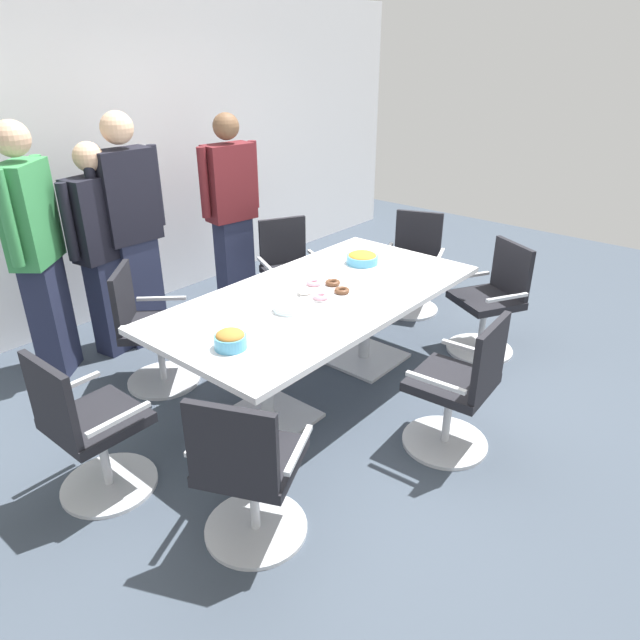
{
  "coord_description": "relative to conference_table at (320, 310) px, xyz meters",
  "views": [
    {
      "loc": [
        -2.79,
        -2.35,
        2.31
      ],
      "look_at": [
        0.0,
        0.0,
        0.55
      ],
      "focal_mm": 32.15,
      "sensor_mm": 36.0,
      "label": 1
    }
  ],
  "objects": [
    {
      "name": "ground_plane",
      "position": [
        0.0,
        0.0,
        -0.63
      ],
      "size": [
        10.0,
        10.0,
        0.01
      ],
      "primitive_type": "cube",
      "color": "#3D4754"
    },
    {
      "name": "back_wall",
      "position": [
        0.0,
        2.4,
        0.77
      ],
      "size": [
        8.0,
        0.1,
        2.8
      ],
      "primitive_type": "cube",
      "color": "white",
      "rests_on": "ground"
    },
    {
      "name": "conference_table",
      "position": [
        0.0,
        0.0,
        0.0
      ],
      "size": [
        2.4,
        1.2,
        0.75
      ],
      "color": "white",
      "rests_on": "ground"
    },
    {
      "name": "office_chair_0",
      "position": [
        1.66,
        0.25,
        -0.22
      ],
      "size": [
        0.7,
        0.7,
        0.91
      ],
      "rotation": [
        0.0,
        0.0,
        -4.35
      ],
      "color": "silver",
      "rests_on": "ground"
    },
    {
      "name": "office_chair_1",
      "position": [
        0.75,
        0.99,
        -0.22
      ],
      "size": [
        0.72,
        0.72,
        0.91
      ],
      "rotation": [
        0.0,
        0.0,
        -3.6
      ],
      "color": "silver",
      "rests_on": "ground"
    },
    {
      "name": "office_chair_2",
      "position": [
        -0.75,
        0.99,
        -0.22
      ],
      "size": [
        0.76,
        0.76,
        0.91
      ],
      "rotation": [
        0.0,
        0.0,
        -2.38
      ],
      "color": "silver",
      "rests_on": "ground"
    },
    {
      "name": "office_chair_3",
      "position": [
        -1.66,
        0.24,
        -0.22
      ],
      "size": [
        0.55,
        0.55,
        0.91
      ],
      "rotation": [
        0.0,
        0.0,
        -1.56
      ],
      "color": "silver",
      "rests_on": "ground"
    },
    {
      "name": "office_chair_4",
      "position": [
        -1.34,
        -0.67,
        -0.22
      ],
      "size": [
        0.72,
        0.72,
        0.91
      ],
      "rotation": [
        0.0,
        0.0,
        -1.14
      ],
      "color": "silver",
      "rests_on": "ground"
    },
    {
      "name": "office_chair_5",
      "position": [
        -0.0,
        -1.1,
        -0.22
      ],
      "size": [
        0.58,
        0.58,
        0.91
      ],
      "rotation": [
        0.0,
        0.0,
        0.07
      ],
      "color": "silver",
      "rests_on": "ground"
    },
    {
      "name": "office_chair_6",
      "position": [
        1.33,
        -0.68,
        -0.22
      ],
      "size": [
        0.73,
        0.73,
        0.91
      ],
      "rotation": [
        0.0,
        0.0,
        1.07
      ],
      "color": "silver",
      "rests_on": "ground"
    },
    {
      "name": "person_standing_0",
      "position": [
        -1.12,
        1.7,
        0.36
      ],
      "size": [
        0.52,
        0.45,
        1.88
      ],
      "rotation": [
        0.0,
        0.0,
        -2.45
      ],
      "color": "#232842",
      "rests_on": "ground"
    },
    {
      "name": "person_standing_1",
      "position": [
        -0.62,
        1.68,
        0.25
      ],
      "size": [
        0.61,
        0.29,
        1.68
      ],
      "rotation": [
        0.0,
        0.0,
        -2.98
      ],
      "color": "#232842",
      "rests_on": "ground"
    },
    {
      "name": "person_standing_2",
      "position": [
        -0.39,
        1.63,
        0.37
      ],
      "size": [
        0.61,
        0.24,
        1.88
      ],
      "rotation": [
        0.0,
        0.0,
        -3.18
      ],
      "color": "#232842",
      "rests_on": "ground"
    },
    {
      "name": "person_standing_3",
      "position": [
        0.64,
        1.6,
        0.31
      ],
      "size": [
        0.62,
        0.28,
        1.79
      ],
      "rotation": [
        0.0,
        0.0,
        -3.28
      ],
      "color": "#232842",
      "rests_on": "ground"
    },
    {
      "name": "snack_bowl_chips_orange",
      "position": [
        0.69,
        0.14,
        0.17
      ],
      "size": [
        0.25,
        0.25,
        0.09
      ],
      "color": "#4C9EC6",
      "rests_on": "conference_table"
    },
    {
      "name": "snack_bowl_pretzels",
      "position": [
        -0.92,
        -0.12,
        0.18
      ],
      "size": [
        0.19,
        0.19,
        0.11
      ],
      "color": "#4C9EC6",
      "rests_on": "conference_table"
    },
    {
      "name": "donut_platter",
      "position": [
        0.04,
        0.0,
        0.14
      ],
      "size": [
        0.36,
        0.36,
        0.04
      ],
      "color": "white",
      "rests_on": "conference_table"
    },
    {
      "name": "plate_stack",
      "position": [
        -0.34,
        -0.02,
        0.15
      ],
      "size": [
        0.2,
        0.2,
        0.04
      ],
      "color": "white",
      "rests_on": "conference_table"
    }
  ]
}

